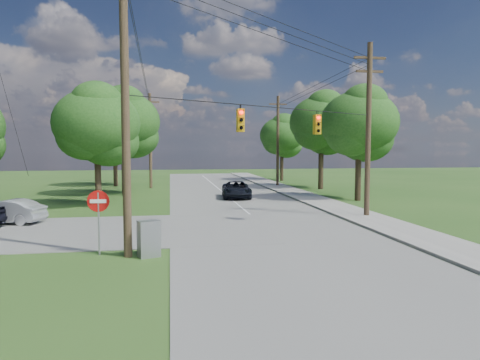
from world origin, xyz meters
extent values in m
plane|color=#2B501A|center=(0.00, 0.00, 0.00)|extent=(140.00, 140.00, 0.00)
cube|color=gray|center=(2.00, 5.00, 0.01)|extent=(10.00, 100.00, 0.03)
cube|color=#ACA9A1|center=(8.70, 5.00, 0.06)|extent=(2.60, 100.00, 0.12)
cylinder|color=brown|center=(-4.60, 0.40, 6.00)|extent=(0.32, 0.32, 12.00)
cylinder|color=brown|center=(8.90, 8.00, 5.25)|extent=(0.32, 0.32, 10.50)
cube|color=brown|center=(8.90, 8.00, 9.60)|extent=(2.00, 0.12, 0.14)
cube|color=brown|center=(8.90, 8.00, 8.80)|extent=(1.70, 0.12, 0.14)
cylinder|color=brown|center=(8.90, 30.00, 5.00)|extent=(0.32, 0.32, 10.00)
cube|color=brown|center=(8.90, 30.00, 9.10)|extent=(2.00, 0.12, 0.14)
cylinder|color=brown|center=(-5.00, 30.00, 5.00)|extent=(0.32, 0.32, 10.00)
cube|color=brown|center=(-5.00, 30.00, 9.10)|extent=(2.00, 0.12, 0.14)
cylinder|color=black|center=(2.15, 4.20, 10.35)|extent=(13.52, 7.63, 1.53)
cylinder|color=black|center=(2.15, 4.20, 9.95)|extent=(13.52, 7.63, 1.53)
cylinder|color=black|center=(2.15, 4.20, 9.55)|extent=(13.52, 7.63, 1.53)
cylinder|color=black|center=(8.90, 19.00, 9.35)|extent=(0.03, 22.00, 0.53)
cylinder|color=black|center=(-4.80, 15.20, 10.10)|extent=(0.43, 29.60, 2.03)
cylinder|color=black|center=(8.90, 19.00, 8.95)|extent=(0.03, 22.00, 0.53)
cylinder|color=black|center=(-4.80, 15.20, 9.70)|extent=(0.43, 29.60, 2.03)
cylinder|color=black|center=(2.15, 4.20, 6.20)|extent=(13.52, 7.63, 0.04)
cube|color=#DFA20D|center=(0.26, 3.02, 5.48)|extent=(0.32, 0.22, 1.05)
sphere|color=#FF0C05|center=(0.26, 2.88, 5.83)|extent=(0.17, 0.17, 0.17)
cube|color=#DFA20D|center=(0.26, 3.26, 5.48)|extent=(0.32, 0.22, 1.05)
sphere|color=#FF0C05|center=(0.26, 3.40, 5.83)|extent=(0.17, 0.17, 0.17)
cube|color=#DFA20D|center=(4.85, 5.60, 5.48)|extent=(0.32, 0.22, 1.05)
sphere|color=#FF0C05|center=(4.85, 5.46, 5.83)|extent=(0.17, 0.17, 0.17)
cube|color=#DFA20D|center=(4.85, 5.84, 5.48)|extent=(0.32, 0.22, 1.05)
sphere|color=#FF0C05|center=(4.85, 5.98, 5.83)|extent=(0.17, 0.17, 0.17)
cylinder|color=#3B2C1D|center=(-8.00, 15.00, 1.57)|extent=(0.45, 0.45, 3.15)
ellipsoid|color=#1B4A16|center=(-8.00, 15.00, 5.94)|extent=(6.00, 6.00, 4.92)
cylinder|color=#3B2C1D|center=(-7.00, 23.00, 1.75)|extent=(0.50, 0.50, 3.50)
ellipsoid|color=#1B4A16|center=(-7.00, 23.00, 6.60)|extent=(6.40, 6.40, 5.25)
cylinder|color=#3B2C1D|center=(-9.00, 33.00, 1.66)|extent=(0.48, 0.47, 3.32)
ellipsoid|color=#1B4A16|center=(-9.00, 33.00, 6.27)|extent=(6.00, 6.00, 4.92)
cylinder|color=#3B2C1D|center=(12.00, 16.00, 1.66)|extent=(0.48, 0.48, 3.32)
ellipsoid|color=#1B4A16|center=(12.00, 16.00, 6.27)|extent=(6.20, 6.20, 5.08)
cylinder|color=#3B2C1D|center=(12.50, 26.00, 1.84)|extent=(0.52, 0.52, 3.67)
ellipsoid|color=#1B4A16|center=(12.50, 26.00, 6.93)|extent=(6.60, 6.60, 5.41)
cylinder|color=#3B2C1D|center=(11.50, 38.00, 1.57)|extent=(0.45, 0.45, 3.15)
ellipsoid|color=#1B4A16|center=(11.50, 38.00, 5.94)|extent=(5.80, 5.80, 4.76)
imported|color=#B4B7BB|center=(-11.92, 8.94, 0.70)|extent=(4.29, 2.57, 1.34)
imported|color=black|center=(2.57, 19.24, 0.73)|extent=(2.76, 5.20, 1.39)
cube|color=gray|center=(-3.80, 0.27, 0.71)|extent=(0.93, 0.80, 1.42)
cylinder|color=gray|center=(-5.74, 0.85, 1.24)|extent=(0.07, 0.07, 2.48)
cylinder|color=red|center=(-5.74, 0.85, 2.14)|extent=(0.86, 0.07, 0.86)
cube|color=white|center=(-5.74, 0.82, 2.14)|extent=(0.62, 0.06, 0.15)
camera|label=1|loc=(-2.95, -16.36, 4.17)|focal=32.00mm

